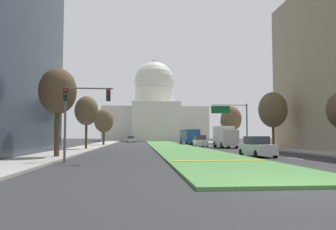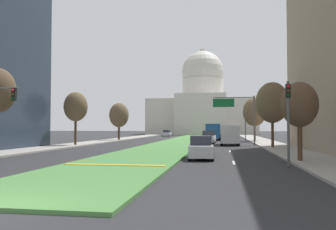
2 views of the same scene
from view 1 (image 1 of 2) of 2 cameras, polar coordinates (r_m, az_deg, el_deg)
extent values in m
plane|color=#2B2B2D|center=(64.02, -0.20, -5.15)|extent=(260.00, 260.00, 0.00)
cube|color=#4C8442|center=(58.75, 0.23, -5.22)|extent=(6.90, 95.26, 0.14)
cube|color=gold|center=(22.39, 8.89, -7.75)|extent=(6.21, 0.50, 0.04)
cube|color=silver|center=(28.60, 21.04, -6.94)|extent=(0.16, 2.40, 0.01)
cube|color=silver|center=(38.74, 13.89, -6.11)|extent=(0.16, 2.40, 0.01)
cube|color=silver|center=(49.25, 9.74, -5.58)|extent=(0.16, 2.40, 0.01)
cube|color=silver|center=(58.39, 7.39, -5.27)|extent=(0.16, 2.40, 0.01)
cube|color=silver|center=(65.09, 6.09, -5.10)|extent=(0.16, 2.40, 0.01)
cube|color=silver|center=(72.39, 4.96, -4.94)|extent=(0.16, 2.40, 0.01)
cube|color=#9E9991|center=(53.75, -13.05, -5.29)|extent=(4.00, 95.26, 0.15)
cube|color=#9E9991|center=(56.23, 13.92, -5.19)|extent=(4.00, 95.26, 0.15)
cube|color=beige|center=(116.88, -2.36, -1.65)|extent=(34.55, 22.20, 11.23)
cube|color=beige|center=(103.82, -2.03, -1.11)|extent=(15.20, 4.00, 12.35)
cylinder|color=beige|center=(117.53, -2.35, 2.81)|extent=(13.72, 13.72, 7.07)
sphere|color=beige|center=(118.34, -2.34, 5.70)|extent=(14.07, 14.07, 14.07)
cylinder|color=beige|center=(119.52, -2.34, 8.70)|extent=(1.80, 1.80, 3.00)
cylinder|color=#515456|center=(23.53, -17.24, -1.48)|extent=(0.16, 0.16, 5.20)
cube|color=black|center=(23.68, -17.15, 3.36)|extent=(0.28, 0.24, 0.84)
sphere|color=red|center=(23.58, -17.21, 4.08)|extent=(0.18, 0.18, 0.18)
sphere|color=#4C380F|center=(23.55, -17.22, 3.40)|extent=(0.18, 0.18, 0.18)
sphere|color=#0F4219|center=(23.52, -17.24, 2.72)|extent=(0.18, 0.18, 0.18)
cylinder|color=#515456|center=(23.46, -13.30, 4.47)|extent=(3.20, 0.10, 0.10)
cube|color=black|center=(23.25, -10.18, 3.39)|extent=(0.28, 0.24, 0.84)
sphere|color=red|center=(23.14, -10.21, 4.12)|extent=(0.18, 0.18, 0.18)
sphere|color=#4C380F|center=(23.11, -10.22, 3.43)|extent=(0.18, 0.18, 0.18)
sphere|color=#0F4219|center=(23.08, -10.22, 2.74)|extent=(0.18, 0.18, 0.18)
cylinder|color=#515456|center=(64.22, 9.15, -2.78)|extent=(0.16, 0.16, 5.20)
cube|color=black|center=(64.27, 9.13, -0.99)|extent=(0.28, 0.24, 0.84)
sphere|color=#510F0F|center=(64.15, 9.16, -0.74)|extent=(0.18, 0.18, 0.18)
sphere|color=#4C380F|center=(64.14, 9.16, -0.99)|extent=(0.18, 0.18, 0.18)
sphere|color=#1ED838|center=(64.12, 9.16, -1.24)|extent=(0.18, 0.18, 0.18)
cylinder|color=#515456|center=(50.38, 13.38, -1.80)|extent=(0.20, 0.20, 6.50)
cylinder|color=#515456|center=(49.79, 10.45, 1.70)|extent=(5.27, 0.12, 0.12)
cube|color=#146033|center=(49.35, 9.00, 0.92)|extent=(2.80, 0.08, 1.10)
cylinder|color=#4C3823|center=(28.24, -18.49, -2.49)|extent=(0.41, 0.41, 4.49)
ellipsoid|color=brown|center=(28.46, -18.37, 3.93)|extent=(3.00, 3.00, 3.75)
cylinder|color=#4C3823|center=(43.54, -13.85, -3.15)|extent=(0.31, 0.31, 4.05)
ellipsoid|color=brown|center=(43.65, -13.79, 0.74)|extent=(2.99, 2.99, 3.74)
cylinder|color=#4C3823|center=(45.07, 17.60, -3.12)|extent=(0.31, 0.31, 4.01)
ellipsoid|color=brown|center=(45.19, 17.52, 0.88)|extent=(3.67, 3.67, 4.59)
cylinder|color=#4C3823|center=(60.61, -10.98, -3.56)|extent=(0.39, 0.39, 3.42)
ellipsoid|color=brown|center=(60.67, -10.95, -0.92)|extent=(3.44, 3.44, 4.31)
cylinder|color=#4C3823|center=(62.77, 10.81, -3.42)|extent=(0.33, 0.33, 3.73)
ellipsoid|color=brown|center=(62.84, 10.77, -0.63)|extent=(3.81, 3.81, 4.77)
cube|color=#BCBCC1|center=(29.60, 15.07, -5.69)|extent=(2.05, 4.27, 0.84)
cube|color=#282D38|center=(29.73, 14.92, -4.20)|extent=(1.69, 2.10, 0.69)
cylinder|color=black|center=(28.49, 17.91, -6.38)|extent=(0.26, 0.65, 0.64)
cylinder|color=black|center=(27.81, 14.93, -6.51)|extent=(0.26, 0.65, 0.64)
cylinder|color=black|center=(31.43, 15.21, -6.14)|extent=(0.26, 0.65, 0.64)
cylinder|color=black|center=(30.81, 12.47, -6.24)|extent=(0.26, 0.65, 0.64)
cube|color=silver|center=(53.40, 5.55, -4.73)|extent=(2.04, 4.58, 0.91)
cube|color=#282D38|center=(53.56, 5.52, -3.85)|extent=(1.72, 2.23, 0.74)
cylinder|color=black|center=(51.75, 6.77, -5.16)|extent=(0.25, 0.65, 0.64)
cylinder|color=black|center=(51.51, 4.90, -5.18)|extent=(0.25, 0.65, 0.64)
cylinder|color=black|center=(55.31, 6.16, -5.05)|extent=(0.25, 0.65, 0.64)
cylinder|color=black|center=(55.08, 4.41, -5.07)|extent=(0.25, 0.65, 0.64)
cube|color=brown|center=(69.12, 5.54, -4.49)|extent=(1.87, 4.16, 0.81)
cube|color=#282D38|center=(69.28, 5.52, -3.88)|extent=(1.60, 2.01, 0.66)
cylinder|color=black|center=(67.68, 6.43, -4.76)|extent=(0.24, 0.65, 0.64)
cylinder|color=black|center=(67.42, 5.08, -4.78)|extent=(0.24, 0.65, 0.64)
cylinder|color=black|center=(70.85, 5.98, -4.71)|extent=(0.24, 0.65, 0.64)
cylinder|color=black|center=(70.60, 4.69, -4.72)|extent=(0.24, 0.65, 0.64)
cube|color=brown|center=(78.37, 4.08, -4.35)|extent=(1.94, 4.66, 0.88)
cube|color=#282D38|center=(78.55, 4.05, -3.77)|extent=(1.69, 2.24, 0.72)
cylinder|color=black|center=(76.69, 4.95, -4.62)|extent=(0.23, 0.64, 0.64)
cylinder|color=black|center=(76.39, 3.67, -4.63)|extent=(0.23, 0.64, 0.64)
cylinder|color=black|center=(80.37, 4.47, -4.57)|extent=(0.23, 0.64, 0.64)
cylinder|color=black|center=(80.08, 3.24, -4.58)|extent=(0.23, 0.64, 0.64)
cube|color=#BCBCC1|center=(87.58, -6.37, -4.29)|extent=(2.08, 4.23, 0.77)
cube|color=#282D38|center=(87.41, -6.37, -3.83)|extent=(1.74, 2.07, 0.63)
cylinder|color=black|center=(89.26, -6.83, -4.45)|extent=(0.26, 0.65, 0.64)
cylinder|color=black|center=(89.13, -5.74, -4.46)|extent=(0.26, 0.65, 0.64)
cylinder|color=black|center=(86.05, -7.02, -4.49)|extent=(0.26, 0.65, 0.64)
cylinder|color=black|center=(85.91, -5.90, -4.50)|extent=(0.26, 0.65, 0.64)
cube|color=silver|center=(47.78, 10.46, -3.91)|extent=(2.30, 2.00, 2.20)
cube|color=beige|center=(50.87, 9.50, -3.49)|extent=(2.30, 4.40, 2.80)
cylinder|color=black|center=(48.09, 11.69, -5.08)|extent=(0.30, 0.90, 0.90)
cylinder|color=black|center=(47.53, 9.25, -5.13)|extent=(0.30, 0.90, 0.90)
cylinder|color=black|center=(52.22, 10.33, -4.97)|extent=(0.30, 0.90, 0.90)
cylinder|color=black|center=(51.71, 8.08, -5.00)|extent=(0.30, 0.90, 0.90)
cube|color=#1E4C8C|center=(67.32, 3.66, -3.61)|extent=(2.50, 11.00, 2.50)
cube|color=#232833|center=(67.32, 3.66, -3.31)|extent=(2.52, 10.12, 0.90)
cylinder|color=black|center=(63.28, 5.29, -4.70)|extent=(0.32, 1.00, 1.00)
cylinder|color=black|center=(62.91, 3.22, -4.71)|extent=(0.32, 1.00, 1.00)
cylinder|color=black|center=(71.37, 4.11, -4.57)|extent=(0.32, 1.00, 1.00)
cylinder|color=black|center=(71.04, 2.27, -4.58)|extent=(0.32, 1.00, 1.00)
camera|label=2|loc=(11.88, 75.31, 2.03)|focal=36.58mm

